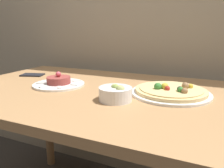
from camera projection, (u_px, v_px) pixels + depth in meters
The scene contains 5 objects.
dining_table at pixel (104, 110), 1.03m from camera, with size 1.47×0.87×0.80m.
pizza_plate at pixel (171, 91), 0.94m from camera, with size 0.34×0.34×0.05m.
tartare_plate at pixel (59, 82), 1.09m from camera, with size 0.26×0.26×0.07m.
small_bowl at pixel (116, 93), 0.86m from camera, with size 0.13×0.13×0.07m.
napkin at pixel (32, 75), 1.33m from camera, with size 0.15×0.11×0.01m.
Camera 1 is at (0.43, -0.44, 1.07)m, focal length 35.00 mm.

